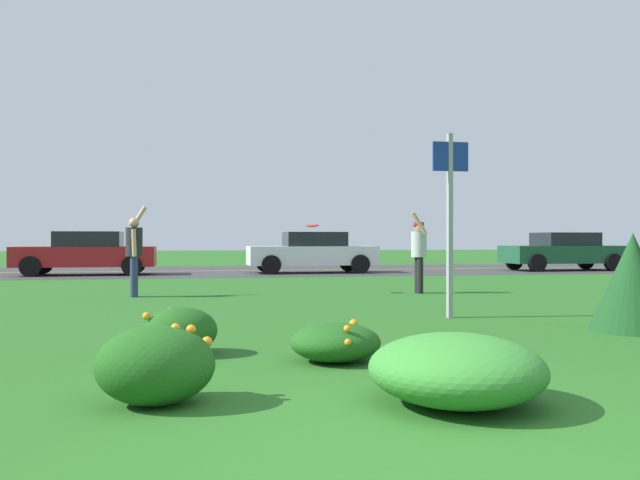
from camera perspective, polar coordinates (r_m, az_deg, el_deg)
ground_plane at (r=14.56m, az=-5.95°, el=-4.62°), size 120.00×120.00×0.00m
highway_strip at (r=25.62m, az=-8.16°, el=-2.60°), size 120.00×9.34×0.01m
highway_center_stripe at (r=25.62m, az=-8.16°, el=-2.59°), size 120.00×0.16×0.00m
daylily_clump_mid_right at (r=4.97m, az=11.51°, el=-10.69°), size 1.26×1.34×0.50m
daylily_clump_front_center at (r=5.00m, az=-13.77°, el=-10.28°), size 0.85×0.74×0.58m
daylily_clump_front_left at (r=7.09m, az=-11.72°, el=-7.55°), size 0.75×0.71×0.48m
daylily_clump_front_right at (r=6.55m, az=1.34°, el=-8.66°), size 0.88×0.86×0.40m
sign_post_near_path at (r=10.32m, az=10.96°, el=2.80°), size 0.56×0.10×2.78m
evergreen_shrub_side at (r=9.53m, az=25.02°, el=-3.25°), size 1.09×1.09×1.27m
person_thrower_dark_shirt at (r=14.34m, az=-15.49°, el=-0.74°), size 0.42×0.49×1.89m
person_catcher_red_cap_gray_shirt at (r=14.93m, az=8.38°, el=-0.82°), size 0.42×0.49×1.79m
frisbee_red at (r=14.65m, az=-0.65°, el=1.22°), size 0.28×0.28×0.09m
car_dark_green_leftmost at (r=27.37m, az=19.93°, el=-0.90°), size 4.50×2.00×1.45m
car_white_center_left at (r=23.85m, az=-0.66°, el=-1.03°), size 4.50×2.00×1.45m
car_red_center_right at (r=23.70m, az=-19.18°, el=-1.04°), size 4.50×2.00×1.45m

